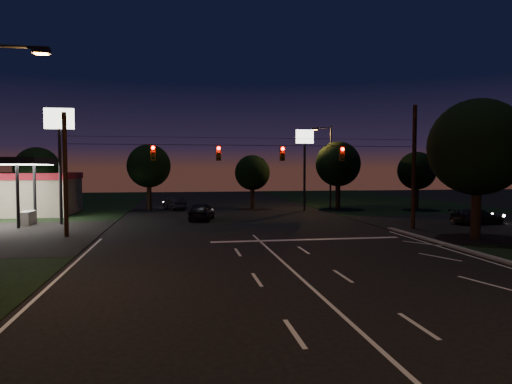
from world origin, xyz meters
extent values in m
plane|color=black|center=(0.00, 0.00, 0.00)|extent=(140.00, 140.00, 0.00)
cube|color=black|center=(20.00, 16.00, 0.00)|extent=(20.00, 16.00, 0.02)
cube|color=silver|center=(0.00, -6.00, 0.01)|extent=(0.14, 40.00, 0.01)
cube|color=silver|center=(3.00, 11.50, 0.01)|extent=(12.00, 0.50, 0.01)
cylinder|color=black|center=(12.00, 15.00, 0.00)|extent=(0.30, 0.30, 9.00)
cylinder|color=black|center=(-12.00, 15.00, 0.00)|extent=(0.28, 0.28, 8.00)
cylinder|color=black|center=(0.00, 15.00, 6.00)|extent=(24.00, 0.03, 0.03)
cylinder|color=black|center=(0.00, 15.00, 6.50)|extent=(24.00, 0.02, 0.02)
cube|color=#3F3307|center=(-6.50, 15.00, 5.45)|extent=(0.32, 0.26, 1.00)
sphere|color=#FF0705|center=(-6.50, 14.84, 5.78)|extent=(0.22, 0.22, 0.22)
sphere|color=black|center=(-6.50, 14.84, 5.45)|extent=(0.20, 0.20, 0.20)
sphere|color=black|center=(-6.50, 14.84, 5.12)|extent=(0.20, 0.20, 0.20)
cube|color=#3F3307|center=(-2.20, 15.00, 5.45)|extent=(0.32, 0.26, 1.00)
sphere|color=#FF0705|center=(-2.20, 14.84, 5.78)|extent=(0.22, 0.22, 0.22)
sphere|color=black|center=(-2.20, 14.84, 5.45)|extent=(0.20, 0.20, 0.20)
sphere|color=black|center=(-2.20, 14.84, 5.12)|extent=(0.20, 0.20, 0.20)
cube|color=#3F3307|center=(2.20, 15.00, 5.45)|extent=(0.32, 0.26, 1.00)
sphere|color=#FF0705|center=(2.20, 14.84, 5.78)|extent=(0.22, 0.22, 0.22)
sphere|color=black|center=(2.20, 14.84, 5.45)|extent=(0.20, 0.20, 0.20)
sphere|color=black|center=(2.20, 14.84, 5.12)|extent=(0.20, 0.20, 0.20)
cube|color=#3F3307|center=(6.50, 15.00, 5.45)|extent=(0.32, 0.26, 1.00)
sphere|color=#FF0705|center=(6.50, 14.84, 5.78)|extent=(0.22, 0.22, 0.22)
sphere|color=black|center=(6.50, 14.84, 5.45)|extent=(0.20, 0.20, 0.20)
sphere|color=black|center=(6.50, 14.84, 5.12)|extent=(0.20, 0.20, 0.20)
cube|color=gray|center=(-16.50, 22.00, 0.55)|extent=(0.80, 2.00, 1.10)
cylinder|color=black|center=(-16.50, 20.00, 2.40)|extent=(0.24, 0.24, 4.80)
cylinder|color=black|center=(-16.50, 24.00, 2.40)|extent=(0.24, 0.24, 4.80)
cylinder|color=black|center=(-14.00, 22.00, 3.75)|extent=(0.24, 0.24, 7.50)
cube|color=white|center=(-14.00, 22.00, 8.30)|extent=(2.20, 0.30, 1.60)
cylinder|color=black|center=(8.00, 30.00, 3.50)|extent=(0.24, 0.24, 7.00)
cube|color=white|center=(8.00, 30.00, 7.70)|extent=(1.80, 0.30, 1.40)
cylinder|color=black|center=(-10.60, 2.00, 8.80)|extent=(1.80, 0.12, 0.12)
cube|color=black|center=(-9.70, 2.00, 8.70)|extent=(0.60, 0.35, 0.22)
cube|color=orange|center=(-9.70, 2.00, 8.58)|extent=(0.45, 0.25, 0.04)
cylinder|color=black|center=(11.50, 32.00, 4.50)|extent=(0.20, 0.20, 9.00)
cylinder|color=black|center=(10.60, 32.00, 8.80)|extent=(1.80, 0.12, 0.12)
cube|color=black|center=(9.70, 32.00, 8.70)|extent=(0.60, 0.35, 0.22)
cube|color=orange|center=(9.70, 32.00, 8.58)|extent=(0.45, 0.25, 0.04)
cylinder|color=black|center=(13.50, 10.00, 2.00)|extent=(0.60, 0.60, 4.00)
sphere|color=black|center=(13.50, 10.00, 5.76)|extent=(6.00, 6.00, 6.00)
sphere|color=black|center=(14.10, 10.45, 5.58)|extent=(4.50, 4.50, 4.50)
sphere|color=black|center=(12.90, 10.30, 5.62)|extent=(4.20, 4.20, 4.20)
cylinder|color=black|center=(-18.00, 30.00, 1.50)|extent=(0.49, 0.49, 3.00)
sphere|color=black|center=(-18.00, 30.00, 4.32)|extent=(4.20, 4.20, 4.20)
sphere|color=black|center=(-17.58, 30.32, 4.19)|extent=(3.15, 3.15, 3.15)
sphere|color=black|center=(-18.42, 30.21, 4.23)|extent=(2.94, 2.94, 2.94)
cylinder|color=black|center=(-8.00, 34.00, 1.62)|extent=(0.52, 0.52, 3.25)
sphere|color=black|center=(-8.00, 34.00, 4.68)|extent=(4.60, 4.60, 4.60)
sphere|color=black|center=(-7.54, 34.34, 4.54)|extent=(3.45, 3.45, 3.45)
sphere|color=black|center=(-8.46, 34.23, 4.58)|extent=(3.22, 3.22, 3.22)
cylinder|color=black|center=(3.00, 33.00, 1.38)|extent=(0.47, 0.47, 2.75)
sphere|color=black|center=(3.00, 33.00, 3.96)|extent=(3.80, 3.80, 3.80)
sphere|color=black|center=(3.38, 33.28, 3.85)|extent=(2.85, 2.85, 2.85)
sphere|color=black|center=(2.62, 33.19, 3.87)|extent=(2.66, 2.66, 2.66)
cylinder|color=black|center=(12.00, 31.00, 1.70)|extent=(0.53, 0.53, 3.40)
sphere|color=black|center=(12.00, 31.00, 4.90)|extent=(4.80, 4.80, 4.80)
sphere|color=black|center=(12.48, 31.36, 4.75)|extent=(3.60, 3.60, 3.60)
sphere|color=black|center=(11.52, 31.24, 4.79)|extent=(3.36, 3.36, 3.36)
cylinder|color=black|center=(20.00, 29.00, 1.45)|extent=(0.48, 0.48, 2.90)
sphere|color=black|center=(20.00, 29.00, 4.18)|extent=(4.00, 4.00, 4.00)
sphere|color=black|center=(20.40, 29.30, 4.06)|extent=(3.00, 3.00, 3.00)
sphere|color=black|center=(19.60, 29.20, 4.09)|extent=(2.80, 2.80, 2.80)
imported|color=black|center=(-2.95, 23.30, 0.76)|extent=(2.72, 4.72, 1.51)
imported|color=black|center=(-5.33, 33.69, 0.66)|extent=(2.55, 4.27, 1.33)
imported|color=black|center=(18.37, 16.66, 0.63)|extent=(4.46, 2.18, 1.25)
camera|label=1|loc=(-4.83, -15.73, 4.46)|focal=32.00mm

